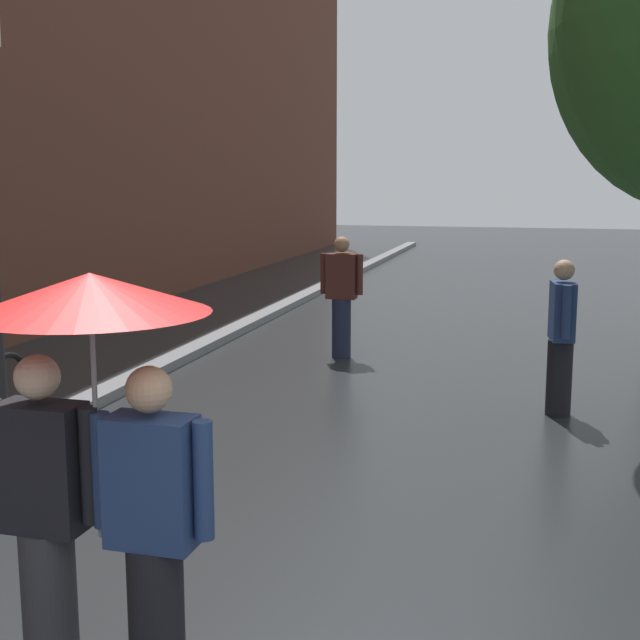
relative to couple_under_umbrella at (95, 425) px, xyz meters
The scene contains 4 objects.
kerb_strip 9.85m from the couple_under_umbrella, 106.38° to the left, with size 0.30×36.00×0.12m, color slate.
couple_under_umbrella is the anchor object (origin of this frame).
pedestrian_walking_midground 7.92m from the couple_under_umbrella, 95.21° to the left, with size 0.59×0.34×1.65m.
pedestrian_walking_far 6.04m from the couple_under_umbrella, 69.28° to the left, with size 0.27×0.59×1.62m.
Camera 1 is at (1.51, -2.76, 2.45)m, focal length 48.32 mm.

